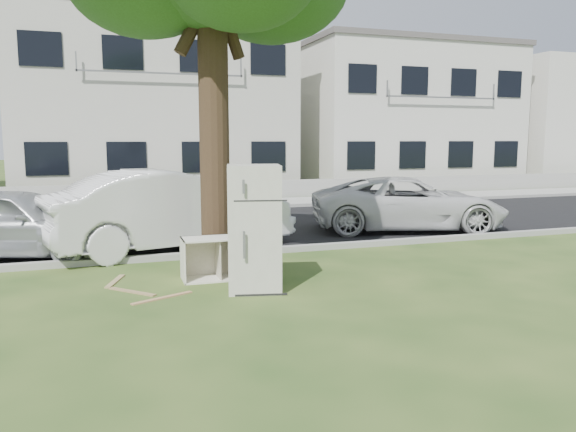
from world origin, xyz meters
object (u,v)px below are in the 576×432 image
object	(u,v)px
car_left	(13,222)
cabinet	(209,259)
car_center	(171,210)
car_right	(408,204)
fridge	(254,228)

from	to	relation	value
car_left	cabinet	bearing A→B (deg)	-112.11
cabinet	car_center	size ratio (longest dim) A/B	0.18
car_right	car_left	size ratio (longest dim) A/B	1.19
fridge	car_right	world-z (taller)	fridge
car_center	car_right	size ratio (longest dim) A/B	1.04
fridge	car_left	bearing A→B (deg)	147.91
fridge	cabinet	bearing A→B (deg)	134.48
cabinet	car_right	bearing A→B (deg)	31.76
cabinet	car_center	xyz separation A→B (m)	(-0.28, 2.73, 0.49)
fridge	car_center	xyz separation A→B (m)	(-0.81, 3.60, -0.12)
car_center	car_right	xyz separation A→B (m)	(6.04, 0.69, -0.16)
fridge	car_center	distance (m)	3.69
fridge	car_left	xyz separation A→B (m)	(-3.81, 3.80, -0.26)
car_center	car_right	distance (m)	6.08
fridge	car_right	distance (m)	6.76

